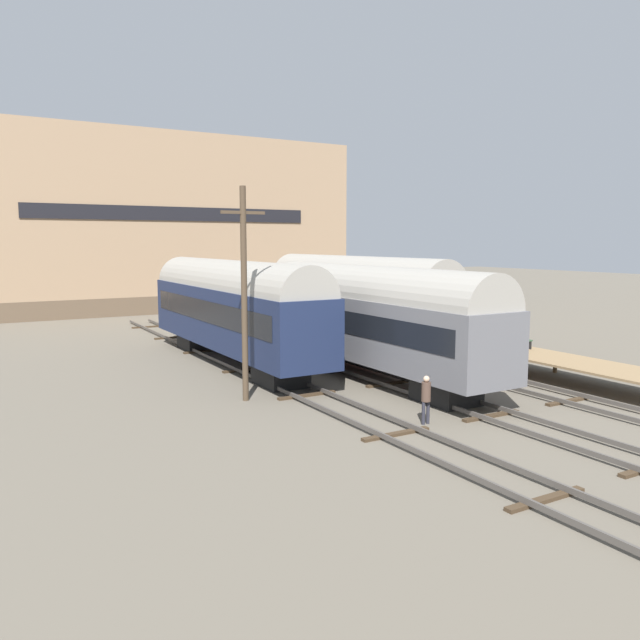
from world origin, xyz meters
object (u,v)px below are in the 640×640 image
Objects in this scene: train_car_grey at (373,315)px; train_car_maroon at (355,295)px; person_worker at (426,395)px; utility_pole at (244,291)px; bench at (519,340)px; train_car_navy at (232,305)px.

train_car_maroon is at bearing 61.87° from train_car_grey.
train_car_grey is 9.06m from train_car_maroon.
train_car_grey is 9.11× the size of person_worker.
utility_pole is (-4.08, 6.14, 3.34)m from person_worker.
utility_pole is (-13.93, 1.28, 2.85)m from bench.
utility_pole is at bearing -141.17° from train_car_maroon.
bench is 0.82× the size of person_worker.
train_car_navy reaches higher than bench.
train_car_grey is 0.93× the size of train_car_maroon.
utility_pole is at bearing 123.64° from person_worker.
utility_pole is at bearing -108.51° from train_car_navy.
bench is at bearing -36.43° from train_car_navy.
utility_pole is at bearing 174.76° from bench.
train_car_grey is at bearing -56.23° from train_car_navy.
person_worker is at bearing -153.72° from bench.
person_worker is at bearing -110.49° from train_car_grey.
train_car_maroon is (4.27, 7.99, 0.14)m from train_car_grey.
train_car_navy is 7.72m from utility_pole.
train_car_navy is at bearing -169.37° from train_car_maroon.
person_worker is (1.67, -13.36, -2.03)m from train_car_navy.
train_car_maroon is (8.54, 1.60, 0.03)m from train_car_navy.
utility_pole reaches higher than train_car_navy.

